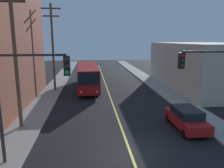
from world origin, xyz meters
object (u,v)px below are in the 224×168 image
Objects in this scene: city_bus at (88,75)px; utility_pole_mid at (53,44)px; utility_pole_near at (15,50)px; traffic_signal_right_corner at (210,76)px; fire_hydrant at (192,108)px; parked_car_red at (186,118)px; traffic_signal_left_corner at (28,86)px.

city_bus is 1.13× the size of utility_pole_mid.
utility_pole_near is (-4.90, -13.49, 4.09)m from city_bus.
fire_hydrant is at bearing 73.13° from traffic_signal_right_corner.
city_bus is at bearing 129.10° from fire_hydrant.
parked_car_red is (7.45, -14.83, -0.98)m from city_bus.
utility_pole_mid is (-4.25, -1.29, 4.24)m from city_bus.
utility_pole_near is 12.50× the size of fire_hydrant.
utility_pole_mid reaches higher than city_bus.
city_bus is at bearing 81.42° from traffic_signal_left_corner.
utility_pole_mid is at bearing -163.17° from city_bus.
utility_pole_mid is 12.84× the size of fire_hydrant.
traffic_signal_left_corner is 1.00× the size of traffic_signal_right_corner.
city_bus is at bearing 16.83° from utility_pole_mid.
traffic_signal_right_corner is at bearing -63.90° from city_bus.
city_bus is at bearing 116.10° from traffic_signal_right_corner.
traffic_signal_right_corner is 6.20m from fire_hydrant.
parked_car_red is 0.74× the size of traffic_signal_left_corner.
utility_pole_mid is 1.80× the size of traffic_signal_left_corner.
traffic_signal_right_corner is at bearing -106.87° from fire_hydrant.
utility_pole_mid is at bearing 142.92° from fire_hydrant.
city_bus reaches higher than parked_car_red.
traffic_signal_left_corner is at bearing -66.71° from utility_pole_near.
traffic_signal_right_corner reaches higher than parked_car_red.
utility_pole_near reaches higher than fire_hydrant.
parked_car_red is 0.41× the size of utility_pole_mid.
city_bus is at bearing 70.02° from utility_pole_near.
traffic_signal_left_corner and traffic_signal_right_corner have the same top height.
traffic_signal_right_corner is at bearing -69.42° from parked_car_red.
city_bus is 1.16× the size of utility_pole_near.
traffic_signal_left_corner reaches higher than fire_hydrant.
fire_hydrant is (13.73, -10.38, -5.48)m from utility_pole_mid.
utility_pole_mid is (-11.70, 13.54, 5.22)m from parked_car_red.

